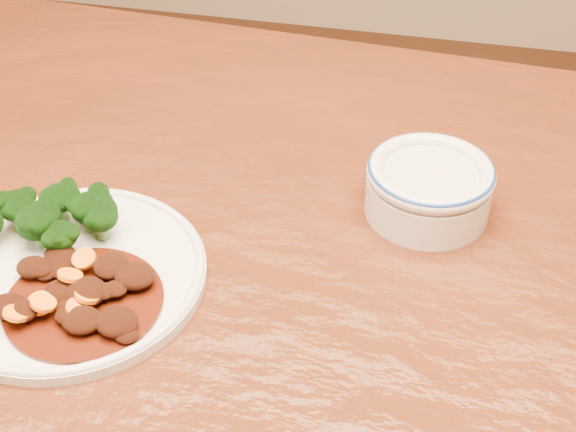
# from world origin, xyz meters

# --- Properties ---
(dining_table) EXTENTS (1.56, 1.00, 0.75)m
(dining_table) POSITION_xyz_m (0.00, 0.00, 0.67)
(dining_table) COLOR #521F0E
(dining_table) RESTS_ON ground
(dinner_plate) EXTENTS (0.23, 0.23, 0.01)m
(dinner_plate) POSITION_xyz_m (-0.21, -0.04, 0.76)
(dinner_plate) COLOR silver
(dinner_plate) RESTS_ON dining_table
(broccoli_florets) EXTENTS (0.13, 0.08, 0.04)m
(broccoli_florets) POSITION_xyz_m (-0.24, 0.00, 0.78)
(broccoli_florets) COLOR #659E52
(broccoli_florets) RESTS_ON dinner_plate
(mince_stew) EXTENTS (0.13, 0.13, 0.02)m
(mince_stew) POSITION_xyz_m (-0.18, -0.07, 0.77)
(mince_stew) COLOR #461507
(mince_stew) RESTS_ON dinner_plate
(dip_bowl) EXTENTS (0.12, 0.12, 0.05)m
(dip_bowl) POSITION_xyz_m (0.08, 0.13, 0.78)
(dip_bowl) COLOR silver
(dip_bowl) RESTS_ON dining_table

